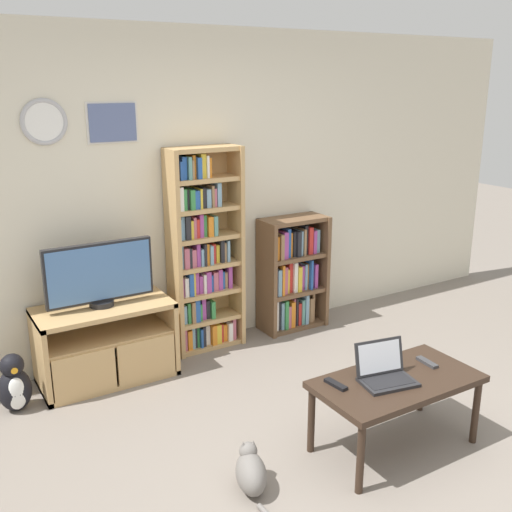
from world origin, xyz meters
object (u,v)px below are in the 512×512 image
at_px(cat, 251,471).
at_px(bookshelf_tall, 202,255).
at_px(remote_near_laptop, 427,362).
at_px(remote_far_from_laptop, 336,384).
at_px(penguin_figurine, 15,385).
at_px(coffee_table, 397,386).
at_px(laptop, 384,372).
at_px(bookshelf_short, 290,275).
at_px(tv_stand, 106,343).
at_px(television, 100,274).

bearing_deg(cat, bookshelf_tall, 91.21).
bearing_deg(remote_near_laptop, remote_far_from_laptop, -2.43).
height_order(cat, penguin_figurine, penguin_figurine).
xyz_separation_m(coffee_table, laptop, (-0.08, 0.03, 0.11)).
height_order(bookshelf_short, cat, bookshelf_short).
bearing_deg(remote_near_laptop, bookshelf_short, -92.89).
bearing_deg(penguin_figurine, coffee_table, -40.79).
bearing_deg(tv_stand, remote_far_from_laptop, -62.37).
relative_size(tv_stand, bookshelf_short, 0.97).
bearing_deg(remote_far_from_laptop, television, 111.45).
distance_m(bookshelf_tall, cat, 2.04).
relative_size(bookshelf_tall, remote_far_from_laptop, 10.33).
height_order(coffee_table, cat, coffee_table).
distance_m(bookshelf_short, remote_near_laptop, 1.87).
relative_size(tv_stand, penguin_figurine, 2.39).
bearing_deg(tv_stand, bookshelf_tall, 9.89).
bearing_deg(coffee_table, cat, 173.31).
relative_size(laptop, cat, 0.68).
xyz_separation_m(laptop, penguin_figurine, (-1.84, 1.63, -0.33)).
relative_size(remote_far_from_laptop, penguin_figurine, 0.39).
xyz_separation_m(bookshelf_tall, coffee_table, (0.35, -1.92, -0.40)).
xyz_separation_m(television, bookshelf_short, (1.76, 0.11, -0.34)).
bearing_deg(coffee_table, remote_near_laptop, 9.11).
bearing_deg(cat, penguin_figurine, 141.63).
bearing_deg(remote_near_laptop, cat, 0.90).
height_order(tv_stand, cat, tv_stand).
relative_size(bookshelf_tall, laptop, 4.71).
relative_size(tv_stand, television, 1.26).
xyz_separation_m(laptop, remote_near_laptop, (0.38, 0.02, -0.05)).
xyz_separation_m(remote_near_laptop, penguin_figurine, (-2.22, 1.61, -0.29)).
bearing_deg(television, remote_far_from_laptop, -62.49).
height_order(tv_stand, remote_near_laptop, tv_stand).
bearing_deg(tv_stand, penguin_figurine, -170.55).
bearing_deg(bookshelf_short, laptop, -107.81).
distance_m(bookshelf_short, penguin_figurine, 2.47).
height_order(bookshelf_tall, bookshelf_short, bookshelf_tall).
bearing_deg(remote_far_from_laptop, tv_stand, 111.57).
relative_size(laptop, remote_near_laptop, 2.21).
distance_m(bookshelf_short, coffee_table, 1.97).
distance_m(laptop, remote_near_laptop, 0.39).
xyz_separation_m(bookshelf_tall, remote_near_laptop, (0.65, -1.88, -0.34)).
distance_m(remote_near_laptop, penguin_figurine, 2.76).
height_order(bookshelf_tall, penguin_figurine, bookshelf_tall).
xyz_separation_m(bookshelf_short, coffee_table, (-0.52, -1.90, -0.08)).
bearing_deg(bookshelf_short, television, -176.38).
xyz_separation_m(coffee_table, remote_near_laptop, (0.30, 0.05, 0.06)).
bearing_deg(coffee_table, tv_stand, 124.92).
relative_size(television, penguin_figurine, 1.90).
relative_size(tv_stand, cat, 1.89).
bearing_deg(cat, television, 119.30).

